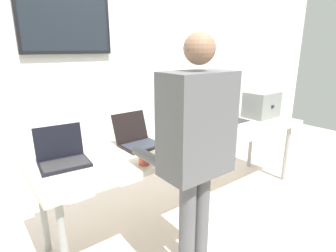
# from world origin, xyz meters

# --- Properties ---
(ground) EXTENTS (8.00, 8.00, 0.04)m
(ground) POSITION_xyz_m (0.00, 0.00, -0.02)
(ground) COLOR beige
(back_wall) EXTENTS (8.00, 0.11, 2.76)m
(back_wall) POSITION_xyz_m (-0.02, 1.13, 1.39)
(back_wall) COLOR silver
(back_wall) RESTS_ON ground
(workbench) EXTENTS (2.81, 0.70, 0.76)m
(workbench) POSITION_xyz_m (0.00, 0.00, 0.70)
(workbench) COLOR beige
(workbench) RESTS_ON ground
(equipment_box) EXTENTS (0.39, 0.29, 0.30)m
(equipment_box) POSITION_xyz_m (1.16, 0.05, 0.91)
(equipment_box) COLOR gray
(equipment_box) RESTS_ON workbench
(laptop_station_0) EXTENTS (0.36, 0.32, 0.26)m
(laptop_station_0) POSITION_xyz_m (-1.15, 0.13, 0.81)
(laptop_station_0) COLOR black
(laptop_station_0) RESTS_ON workbench
(laptop_station_1) EXTENTS (0.33, 0.35, 0.26)m
(laptop_station_1) POSITION_xyz_m (-0.52, 0.13, 0.81)
(laptop_station_1) COLOR black
(laptop_station_1) RESTS_ON workbench
(laptop_station_2) EXTENTS (0.39, 0.37, 0.26)m
(laptop_station_2) POSITION_xyz_m (0.12, 0.14, 0.81)
(laptop_station_2) COLOR black
(laptop_station_2) RESTS_ON workbench
(laptop_station_3) EXTENTS (0.32, 0.33, 0.26)m
(laptop_station_3) POSITION_xyz_m (0.71, 0.14, 0.81)
(laptop_station_3) COLOR #ABB4B6
(laptop_station_3) RESTS_ON workbench
(person) EXTENTS (0.44, 0.58, 1.64)m
(person) POSITION_xyz_m (-0.56, -0.62, 0.99)
(person) COLOR #59595C
(person) RESTS_ON ground
(coffee_mug) EXTENTS (0.08, 0.08, 0.08)m
(coffee_mug) POSITION_xyz_m (-0.70, -0.25, 0.80)
(coffee_mug) COLOR #C84532
(coffee_mug) RESTS_ON workbench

